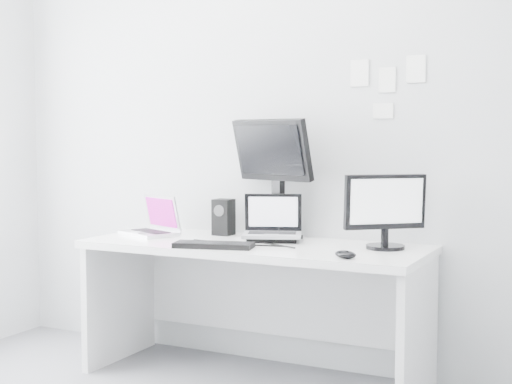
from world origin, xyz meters
TOP-DOWN VIEW (x-y plane):
  - back_wall at (0.00, 1.60)m, footprint 3.60×0.00m
  - desk at (0.00, 1.25)m, footprint 1.80×0.70m
  - macbook at (-0.68, 1.27)m, footprint 0.38×0.34m
  - speaker at (-0.30, 1.46)m, footprint 0.13×0.13m
  - dell_laptop at (0.06, 1.35)m, footprint 0.37×0.34m
  - rear_monitor at (0.02, 1.46)m, footprint 0.52×0.31m
  - samsung_monitor at (0.67, 1.36)m, footprint 0.44×0.42m
  - keyboard at (-0.11, 1.02)m, footprint 0.42×0.24m
  - mouse at (0.59, 1.00)m, footprint 0.13×0.11m
  - wall_note_0 at (0.45, 1.59)m, footprint 0.10×0.00m
  - wall_note_1 at (0.60, 1.59)m, footprint 0.09×0.00m
  - wall_note_2 at (0.75, 1.59)m, footprint 0.10×0.00m
  - wall_note_3 at (0.58, 1.59)m, footprint 0.11×0.00m

SIDE VIEW (x-z plane):
  - desk at x=0.00m, z-range 0.00..0.73m
  - keyboard at x=-0.11m, z-range 0.73..0.76m
  - mouse at x=0.59m, z-range 0.73..0.77m
  - speaker at x=-0.30m, z-range 0.73..0.93m
  - macbook at x=-0.68m, z-range 0.73..0.97m
  - dell_laptop at x=0.06m, z-range 0.73..0.99m
  - samsung_monitor at x=0.67m, z-range 0.73..1.11m
  - rear_monitor at x=0.02m, z-range 0.73..1.40m
  - back_wall at x=0.00m, z-range -0.45..3.15m
  - wall_note_3 at x=0.58m, z-range 1.38..1.46m
  - wall_note_1 at x=0.60m, z-range 1.52..1.65m
  - wall_note_0 at x=0.45m, z-range 1.55..1.69m
  - wall_note_2 at x=0.75m, z-range 1.56..1.70m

